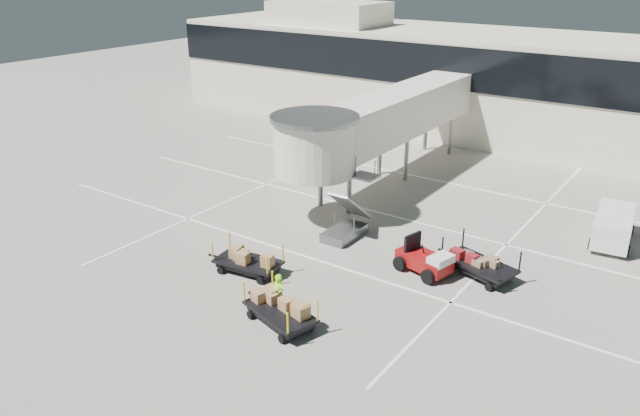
# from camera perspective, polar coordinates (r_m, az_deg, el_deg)

# --- Properties ---
(ground) EXTENTS (140.00, 140.00, 0.00)m
(ground) POSITION_cam_1_polar(r_m,az_deg,el_deg) (28.71, -0.87, -6.83)
(ground) COLOR #A49F93
(ground) RESTS_ON ground
(lane_markings) EXTENTS (40.00, 30.00, 0.02)m
(lane_markings) POSITION_cam_1_polar(r_m,az_deg,el_deg) (36.21, 6.90, -0.56)
(lane_markings) COLOR white
(lane_markings) RESTS_ON ground
(terminal) EXTENTS (64.00, 12.11, 15.20)m
(terminal) POSITION_cam_1_polar(r_m,az_deg,el_deg) (53.40, 18.18, 10.55)
(terminal) COLOR silver
(terminal) RESTS_ON ground
(jet_bridge) EXTENTS (5.70, 20.40, 6.03)m
(jet_bridge) POSITION_cam_1_polar(r_m,az_deg,el_deg) (38.79, 4.95, 7.74)
(jet_bridge) COLOR silver
(jet_bridge) RESTS_ON ground
(baggage_tug) EXTENTS (2.86, 2.22, 1.73)m
(baggage_tug) POSITION_cam_1_polar(r_m,az_deg,el_deg) (29.67, 9.59, -4.77)
(baggage_tug) COLOR maroon
(baggage_tug) RESTS_ON ground
(suitcase_cart) EXTENTS (4.23, 2.57, 1.63)m
(suitcase_cart) POSITION_cam_1_polar(r_m,az_deg,el_deg) (29.96, 14.29, -5.00)
(suitcase_cart) COLOR black
(suitcase_cart) RESTS_ON ground
(box_cart_near) EXTENTS (4.00, 2.42, 1.54)m
(box_cart_near) POSITION_cam_1_polar(r_m,az_deg,el_deg) (25.42, -3.41, -9.49)
(box_cart_near) COLOR black
(box_cart_near) RESTS_ON ground
(box_cart_far) EXTENTS (3.92, 1.97, 1.51)m
(box_cart_far) POSITION_cam_1_polar(r_m,az_deg,el_deg) (29.45, -6.58, -4.93)
(box_cart_far) COLOR black
(box_cart_far) RESTS_ON ground
(ground_worker) EXTENTS (0.70, 0.54, 1.74)m
(ground_worker) POSITION_cam_1_polar(r_m,az_deg,el_deg) (26.16, -3.84, -7.82)
(ground_worker) COLOR #90FF1A
(ground_worker) RESTS_ON ground
(minivan) EXTENTS (2.26, 4.43, 1.62)m
(minivan) POSITION_cam_1_polar(r_m,az_deg,el_deg) (35.64, 25.28, -1.35)
(minivan) COLOR white
(minivan) RESTS_ON ground
(belt_loader) EXTENTS (3.73, 1.80, 1.73)m
(belt_loader) POSITION_cam_1_polar(r_m,az_deg,el_deg) (54.77, 1.39, 8.21)
(belt_loader) COLOR maroon
(belt_loader) RESTS_ON ground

